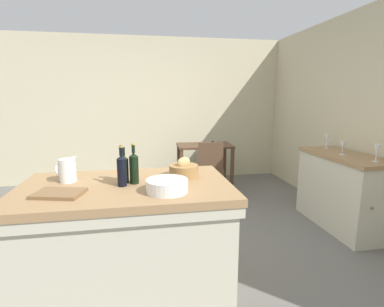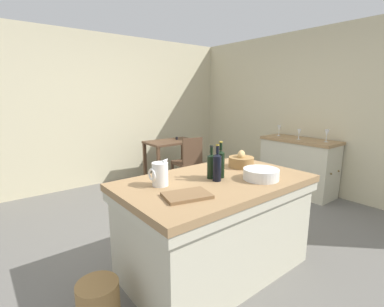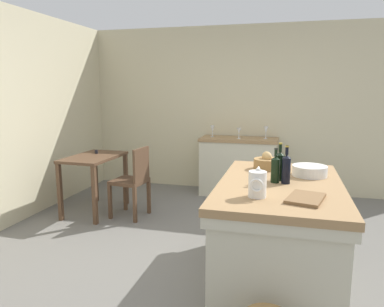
{
  "view_description": "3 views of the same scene",
  "coord_description": "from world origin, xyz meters",
  "views": [
    {
      "loc": [
        -0.09,
        -2.87,
        1.55
      ],
      "look_at": [
        0.49,
        0.4,
        0.9
      ],
      "focal_mm": 27.17,
      "sensor_mm": 36.0,
      "label": 1
    },
    {
      "loc": [
        -1.81,
        -2.28,
        1.59
      ],
      "look_at": [
        0.38,
        0.49,
        0.83
      ],
      "focal_mm": 26.01,
      "sensor_mm": 36.0,
      "label": 2
    },
    {
      "loc": [
        -3.26,
        -0.63,
        1.64
      ],
      "look_at": [
        0.49,
        0.35,
        0.94
      ],
      "focal_mm": 34.1,
      "sensor_mm": 36.0,
      "label": 3
    }
  ],
  "objects": [
    {
      "name": "wooden_chair",
      "position": [
        0.91,
        1.24,
        0.49
      ],
      "size": [
        0.44,
        0.44,
        0.91
      ],
      "color": "#513826",
      "rests_on": "ground"
    },
    {
      "name": "side_cabinet",
      "position": [
        2.26,
        0.07,
        0.45
      ],
      "size": [
        0.52,
        1.19,
        0.89
      ],
      "color": "#99754C",
      "rests_on": "ground"
    },
    {
      "name": "island_table",
      "position": [
        -0.22,
        -0.6,
        0.47
      ],
      "size": [
        1.66,
        1.0,
        0.87
      ],
      "color": "#99754C",
      "rests_on": "ground"
    },
    {
      "name": "wall_right",
      "position": [
        2.6,
        0.0,
        1.3
      ],
      "size": [
        0.12,
        5.2,
        2.6
      ],
      "primitive_type": "cube",
      "color": "beige",
      "rests_on": "ground"
    },
    {
      "name": "wine_bottle_dark",
      "position": [
        -0.15,
        -0.58,
        1.0
      ],
      "size": [
        0.07,
        0.07,
        0.32
      ],
      "color": "black",
      "rests_on": "island_table"
    },
    {
      "name": "wine_bottle_green",
      "position": [
        -0.24,
        -0.64,
        0.99
      ],
      "size": [
        0.07,
        0.07,
        0.32
      ],
      "color": "black",
      "rests_on": "island_table"
    },
    {
      "name": "wine_glass_middle",
      "position": [
        2.29,
        0.5,
        1.01
      ],
      "size": [
        0.07,
        0.07,
        0.18
      ],
      "color": "white",
      "rests_on": "side_cabinet"
    },
    {
      "name": "ground_plane",
      "position": [
        0.0,
        0.0,
        0.0
      ],
      "size": [
        6.76,
        6.76,
        0.0
      ],
      "primitive_type": "plane",
      "color": "#66635E"
    },
    {
      "name": "wine_bottle_amber",
      "position": [
        -0.23,
        -0.55,
        0.98
      ],
      "size": [
        0.07,
        0.07,
        0.29
      ],
      "color": "black",
      "rests_on": "island_table"
    },
    {
      "name": "wine_glass_left",
      "position": [
        2.2,
        0.07,
        1.0
      ],
      "size": [
        0.07,
        0.07,
        0.16
      ],
      "color": "white",
      "rests_on": "side_cabinet"
    },
    {
      "name": "writing_desk",
      "position": [
        0.96,
        1.81,
        0.64
      ],
      "size": [
        0.92,
        0.59,
        0.81
      ],
      "color": "#513826",
      "rests_on": "ground"
    },
    {
      "name": "wine_glass_far_left",
      "position": [
        2.29,
        -0.32,
        1.02
      ],
      "size": [
        0.07,
        0.07,
        0.19
      ],
      "color": "white",
      "rests_on": "side_cabinet"
    },
    {
      "name": "wall_back",
      "position": [
        0.0,
        2.6,
        1.3
      ],
      "size": [
        5.32,
        0.12,
        2.6
      ],
      "primitive_type": "cube",
      "color": "beige",
      "rests_on": "ground"
    },
    {
      "name": "cutting_board",
      "position": [
        -0.67,
        -0.78,
        0.88
      ],
      "size": [
        0.37,
        0.3,
        0.02
      ],
      "primitive_type": "cube",
      "rotation": [
        0.0,
        0.0,
        -0.25
      ],
      "color": "brown",
      "rests_on": "island_table"
    },
    {
      "name": "bread_basket",
      "position": [
        0.27,
        -0.46,
        0.93
      ],
      "size": [
        0.25,
        0.25,
        0.17
      ],
      "color": "olive",
      "rests_on": "island_table"
    },
    {
      "name": "wash_bowl",
      "position": [
        0.09,
        -0.84,
        0.91
      ],
      "size": [
        0.31,
        0.31,
        0.09
      ],
      "primitive_type": "cylinder",
      "color": "white",
      "rests_on": "island_table"
    },
    {
      "name": "pitcher",
      "position": [
        -0.69,
        -0.44,
        0.96
      ],
      "size": [
        0.17,
        0.13,
        0.23
      ],
      "color": "white",
      "rests_on": "island_table"
    }
  ]
}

